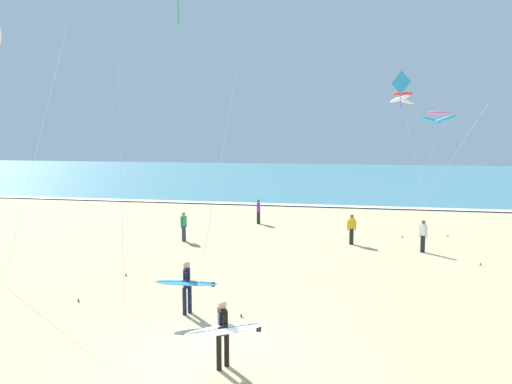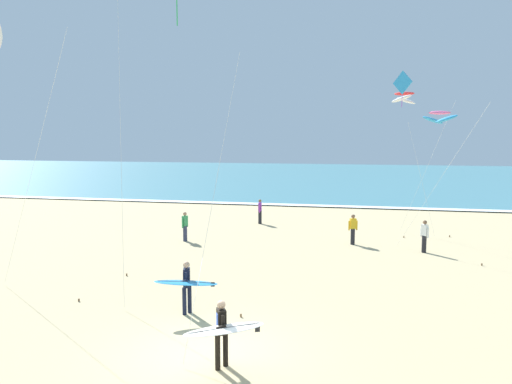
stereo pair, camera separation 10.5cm
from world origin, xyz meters
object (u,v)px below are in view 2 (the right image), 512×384
Objects in this scene: surfer_lead at (186,283)px; bystander_yellow_top at (353,229)px; kite_arc_rose_low at (439,117)px; bystander_green_top at (185,226)px; bystander_purple_top at (260,211)px; bystander_white_top at (424,236)px; kite_arc_scarlet_far at (404,98)px; kite_diamond_cobalt_distant at (405,89)px; surfer_trailing at (223,329)px.

surfer_lead is 12.55m from bystander_yellow_top.
kite_arc_rose_low reaches higher than surfer_lead.
bystander_purple_top is at bearing 64.49° from bystander_green_top.
bystander_green_top is at bearing 179.84° from bystander_white_top.
kite_arc_rose_low reaches higher than bystander_green_top.
kite_arc_scarlet_far reaches higher than bystander_green_top.
kite_diamond_cobalt_distant is 5.57× the size of bystander_green_top.
kite_arc_rose_low is at bearing 67.59° from surfer_trailing.
surfer_lead is at bearing -116.50° from kite_arc_scarlet_far.
surfer_lead is 18.28m from kite_arc_scarlet_far.
kite_diamond_cobalt_distant reaches higher than bystander_yellow_top.
kite_arc_rose_low is 4.41× the size of bystander_yellow_top.
kite_arc_scarlet_far reaches higher than bystander_purple_top.
bystander_yellow_top and bystander_white_top have the same top height.
kite_arc_scarlet_far is (5.45, 18.53, 6.75)m from surfer_trailing.
kite_arc_rose_low is at bearing 15.82° from bystander_green_top.
kite_arc_scarlet_far is at bearing 99.38° from bystander_white_top.
bystander_yellow_top is at bearing 162.33° from bystander_white_top.
kite_diamond_cobalt_distant reaches higher than bystander_purple_top.
surfer_trailing is at bearing -66.30° from bystander_green_top.
surfer_lead is at bearing 122.70° from surfer_trailing.
kite_arc_scarlet_far is at bearing -8.64° from bystander_purple_top.
bystander_white_top is at bearing -32.83° from bystander_purple_top.
bystander_yellow_top is (-2.64, -3.67, -6.98)m from kite_arc_scarlet_far.
bystander_green_top is at bearing 110.54° from surfer_lead.
surfer_trailing is 0.25× the size of kite_arc_scarlet_far.
kite_diamond_cobalt_distant is (-2.07, -2.88, 1.29)m from kite_arc_rose_low.
surfer_lead is at bearing -69.46° from bystander_green_top.
bystander_yellow_top is (5.98, -4.98, 0.00)m from bystander_purple_top.
kite_diamond_cobalt_distant is at bearing 138.83° from bystander_white_top.
bystander_white_top is (6.23, 13.77, -0.23)m from surfer_trailing.
kite_arc_scarlet_far is at bearing 73.62° from surfer_trailing.
kite_arc_rose_low is at bearing -28.06° from kite_arc_scarlet_far.
kite_arc_rose_low is (9.38, 14.25, 5.61)m from surfer_lead.
surfer_lead is 17.96m from kite_arc_rose_low.
bystander_purple_top is (-8.63, 1.31, -6.98)m from kite_arc_scarlet_far.
kite_arc_rose_low is at bearing 56.64° from surfer_lead.
surfer_trailing is 1.26× the size of bystander_green_top.
bystander_purple_top is at bearing 167.72° from kite_arc_rose_low.
surfer_trailing is 1.26× the size of bystander_yellow_top.
surfer_lead reaches higher than bystander_green_top.
kite_diamond_cobalt_distant reaches higher than kite_arc_scarlet_far.
surfer_lead is 1.28× the size of bystander_green_top.
kite_arc_rose_low is 3.77m from kite_diamond_cobalt_distant.
kite_arc_scarlet_far is at bearing 151.94° from kite_arc_rose_low.
kite_diamond_cobalt_distant is 5.57× the size of bystander_white_top.
surfer_trailing reaches higher than bystander_white_top.
bystander_green_top is at bearing -173.19° from bystander_yellow_top.
surfer_trailing is at bearing -106.38° from kite_arc_scarlet_far.
bystander_yellow_top is at bearing -39.78° from bystander_purple_top.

